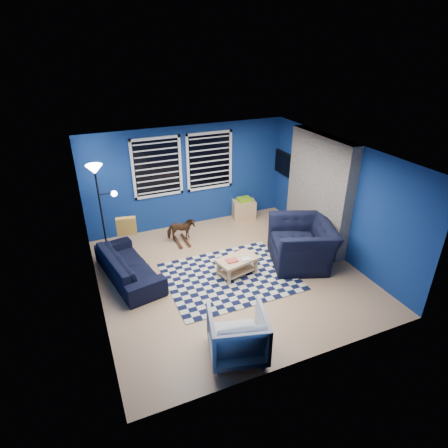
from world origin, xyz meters
The scene contains 18 objects.
floor centered at (0.00, 0.00, 0.00)m, with size 5.00×5.00×0.00m, color tan.
ceiling centered at (0.00, 0.00, 2.50)m, with size 5.00×5.00×0.00m, color white.
wall_back centered at (0.00, 2.50, 1.25)m, with size 5.00×5.00×0.00m, color navy.
wall_left centered at (-2.50, 0.00, 1.25)m, with size 5.00×5.00×0.00m, color navy.
wall_right centered at (2.50, 0.00, 1.25)m, with size 5.00×5.00×0.00m, color navy.
fireplace centered at (2.36, 0.50, 1.20)m, with size 0.65×2.00×2.50m.
window_left centered at (-0.75, 2.46, 1.60)m, with size 1.17×0.06×1.42m.
window_right centered at (0.55, 2.46, 1.60)m, with size 1.17×0.06×1.42m.
tv centered at (2.45, 2.00, 1.40)m, with size 0.07×1.00×0.58m.
rug centered at (-0.03, -0.09, 0.01)m, with size 2.50×2.00×0.02m, color black.
sofa centered at (-1.88, 0.67, 0.28)m, with size 0.76×1.95×0.57m, color black.
armchair_big centered at (1.59, -0.16, 0.45)m, with size 1.21×1.38×0.90m, color black.
armchair_bent centered at (-0.75, -1.99, 0.39)m, with size 0.83×0.86×0.78m, color gray.
rocking_horse centered at (-0.50, 1.62, 0.34)m, with size 0.63×0.29×0.54m, color #4A2617.
coffee_table centered at (0.13, -0.08, 0.28)m, with size 0.88×0.63×0.40m.
cabinet centered at (1.41, 2.25, 0.25)m, with size 0.64×0.50×0.57m.
floor_lamp centered at (-2.13, 1.96, 1.63)m, with size 0.54×0.33×1.99m.
throw_pillow centered at (-1.73, 1.44, 0.76)m, with size 0.40×0.12×0.38m, color gold.
Camera 1 is at (-2.58, -5.77, 4.34)m, focal length 30.00 mm.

